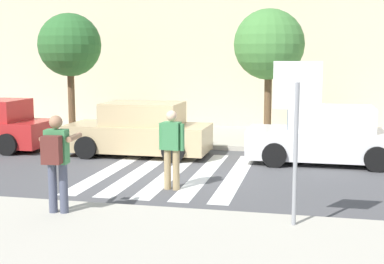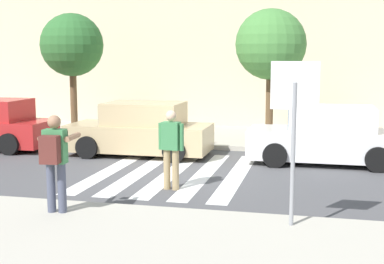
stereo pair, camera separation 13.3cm
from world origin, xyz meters
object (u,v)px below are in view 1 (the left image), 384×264
object	(u,v)px
stop_sign	(297,107)
pedestrian_crossing	(172,145)
parked_car_white	(326,137)
photographer_with_backpack	(56,155)
street_tree_west	(70,46)
parked_car_tan	(140,131)
street_tree_center	(269,45)

from	to	relation	value
stop_sign	pedestrian_crossing	size ratio (longest dim) A/B	1.54
stop_sign	parked_car_white	xyz separation A→B (m)	(0.64, 6.04, -1.35)
photographer_with_backpack	pedestrian_crossing	distance (m)	2.93
street_tree_west	parked_car_tan	bearing A→B (deg)	-39.24
photographer_with_backpack	parked_car_tan	size ratio (longest dim) A/B	0.42
parked_car_white	street_tree_center	xyz separation A→B (m)	(-1.79, 2.64, 2.49)
parked_car_white	street_tree_west	distance (m)	9.49
pedestrian_crossing	stop_sign	bearing A→B (deg)	-41.14
parked_car_tan	parked_car_white	distance (m)	5.26
street_tree_center	stop_sign	bearing A→B (deg)	-82.47
parked_car_white	street_tree_west	world-z (taller)	street_tree_west
pedestrian_crossing	street_tree_west	xyz separation A→B (m)	(-5.39, 6.52, 2.26)
street_tree_center	parked_car_tan	bearing A→B (deg)	-142.74
parked_car_white	parked_car_tan	bearing A→B (deg)	180.00
street_tree_west	street_tree_center	distance (m)	6.92
stop_sign	photographer_with_backpack	xyz separation A→B (m)	(-4.07, -0.24, -0.91)
stop_sign	photographer_with_backpack	distance (m)	4.17
parked_car_white	street_tree_center	distance (m)	4.05
street_tree_west	street_tree_center	world-z (taller)	street_tree_center
photographer_with_backpack	street_tree_center	size ratio (longest dim) A/B	0.41
stop_sign	street_tree_center	bearing A→B (deg)	97.53
street_tree_center	photographer_with_backpack	bearing A→B (deg)	-108.11
street_tree_west	pedestrian_crossing	bearing A→B (deg)	-50.44
parked_car_tan	parked_car_white	bearing A→B (deg)	-0.00
pedestrian_crossing	parked_car_tan	world-z (taller)	pedestrian_crossing
pedestrian_crossing	parked_car_tan	bearing A→B (deg)	117.60
stop_sign	parked_car_tan	bearing A→B (deg)	127.37
photographer_with_backpack	parked_car_tan	world-z (taller)	photographer_with_backpack
pedestrian_crossing	street_tree_center	xyz separation A→B (m)	(1.53, 6.34, 2.24)
photographer_with_backpack	street_tree_west	bearing A→B (deg)	113.73
stop_sign	photographer_with_backpack	bearing A→B (deg)	-176.64
parked_car_white	pedestrian_crossing	bearing A→B (deg)	-131.88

